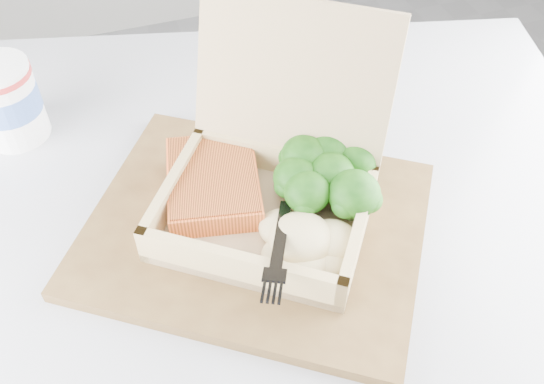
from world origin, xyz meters
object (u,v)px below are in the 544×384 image
object	(u,v)px
serving_tray	(256,228)
paper_cup	(6,100)
cafe_table	(244,372)
takeout_container	(273,171)

from	to	relation	value
serving_tray	paper_cup	size ratio (longest dim) A/B	3.44
cafe_table	takeout_container	bearing A→B (deg)	49.01
serving_tray	takeout_container	world-z (taller)	takeout_container
cafe_table	serving_tray	xyz separation A→B (m)	(0.03, 0.05, 0.20)
serving_tray	paper_cup	xyz separation A→B (m)	(-0.22, 0.24, 0.04)
takeout_container	paper_cup	xyz separation A→B (m)	(-0.25, 0.21, -0.01)
cafe_table	takeout_container	distance (m)	0.27
cafe_table	paper_cup	size ratio (longest dim) A/B	10.98
takeout_container	paper_cup	size ratio (longest dim) A/B	2.96
serving_tray	paper_cup	distance (m)	0.33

